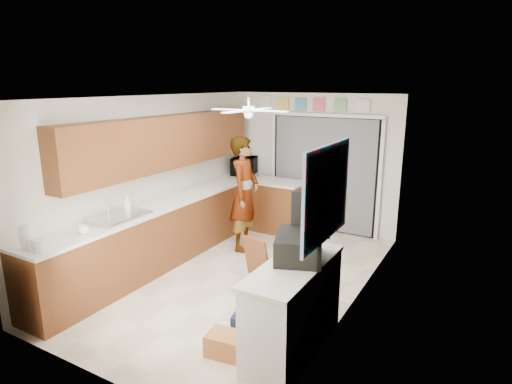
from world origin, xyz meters
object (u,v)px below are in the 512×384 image
at_px(microwave, 245,166).
at_px(dog, 277,269).
at_px(paper_towel_roll, 26,237).
at_px(navy_crate, 253,324).
at_px(man, 245,194).
at_px(cup, 83,229).
at_px(suitcase, 299,246).
at_px(cardboard_box, 225,344).
at_px(soap_bottle, 127,203).

height_order(microwave, dog, microwave).
distance_m(paper_towel_roll, dog, 3.11).
height_order(navy_crate, man, man).
bearing_deg(dog, cup, -129.16).
height_order(suitcase, cardboard_box, suitcase).
bearing_deg(cardboard_box, navy_crate, 81.93).
distance_m(microwave, suitcase, 4.18).
bearing_deg(suitcase, microwave, 108.36).
xyz_separation_m(cup, suitcase, (2.52, 0.59, 0.08)).
height_order(paper_towel_roll, dog, paper_towel_roll).
height_order(soap_bottle, man, man).
relative_size(microwave, suitcase, 0.99).
distance_m(cardboard_box, navy_crate, 0.46).
xyz_separation_m(microwave, suitcase, (2.61, -3.27, -0.04)).
height_order(microwave, suitcase, microwave).
relative_size(soap_bottle, suitcase, 0.46).
bearing_deg(soap_bottle, navy_crate, -10.62).
height_order(cardboard_box, man, man).
xyz_separation_m(suitcase, cardboard_box, (-0.52, -0.60, -0.96)).
distance_m(microwave, cardboard_box, 4.50).
xyz_separation_m(paper_towel_roll, dog, (1.86, 2.33, -0.89)).
distance_m(microwave, navy_crate, 4.15).
bearing_deg(navy_crate, cup, -167.72).
relative_size(soap_bottle, dog, 0.59).
distance_m(cardboard_box, man, 3.01).
bearing_deg(microwave, cardboard_box, -165.71).
bearing_deg(microwave, man, -163.33).
bearing_deg(man, paper_towel_roll, 154.49).
distance_m(navy_crate, man, 2.66).
xyz_separation_m(man, dog, (1.03, -0.85, -0.75)).
bearing_deg(microwave, paper_towel_roll, 165.09).
bearing_deg(cardboard_box, dog, 99.54).
height_order(paper_towel_roll, suitcase, paper_towel_roll).
distance_m(microwave, cup, 3.86).
bearing_deg(soap_bottle, dog, 24.14).
bearing_deg(cup, soap_bottle, 101.83).
bearing_deg(navy_crate, man, 123.16).
distance_m(suitcase, dog, 1.65).
bearing_deg(paper_towel_roll, microwave, 89.19).
bearing_deg(dog, man, 146.20).
bearing_deg(cup, microwave, 91.30).
bearing_deg(cup, man, 75.15).
bearing_deg(paper_towel_roll, soap_bottle, 91.22).
xyz_separation_m(cardboard_box, navy_crate, (0.06, 0.45, 0.01)).
bearing_deg(soap_bottle, man, 63.05).
distance_m(cup, cardboard_box, 2.18).
xyz_separation_m(microwave, dog, (1.80, -2.14, -0.92)).
relative_size(cup, navy_crate, 0.31).
xyz_separation_m(paper_towel_roll, cardboard_box, (2.15, 0.61, -0.96)).
bearing_deg(man, microwave, 19.91).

